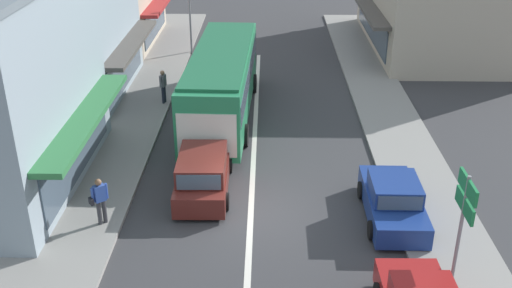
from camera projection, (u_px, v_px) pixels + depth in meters
ground_plane at (251, 212)px, 20.45m from camera, size 140.00×140.00×0.00m
lane_centre_line at (254, 159)px, 24.05m from camera, size 0.20×28.00×0.01m
sidewalk_left at (98, 135)px, 25.94m from camera, size 5.20×44.00×0.14m
kerb_right at (398, 138)px, 25.72m from camera, size 2.80×44.00×0.12m
shopfront_mid_block at (49, 29)px, 29.19m from camera, size 8.18×9.10×6.74m
city_bus at (222, 79)px, 27.06m from camera, size 3.02×10.94×3.23m
wagon_adjacent_lane_trail at (203, 173)px, 21.39m from camera, size 1.99×4.53×1.58m
parked_sedan_kerb_second at (393, 201)px, 19.83m from camera, size 1.93×4.21×1.47m
traffic_light_downstreet at (190, 8)px, 35.66m from camera, size 0.33×0.24×4.20m
directional_road_sign at (465, 207)px, 15.62m from camera, size 0.10×1.40×3.60m
pedestrian_with_handbag_near at (100, 199)px, 19.17m from camera, size 0.57×0.53×1.63m
pedestrian_browsing_midblock at (163, 84)px, 28.81m from camera, size 0.30×0.56×1.63m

